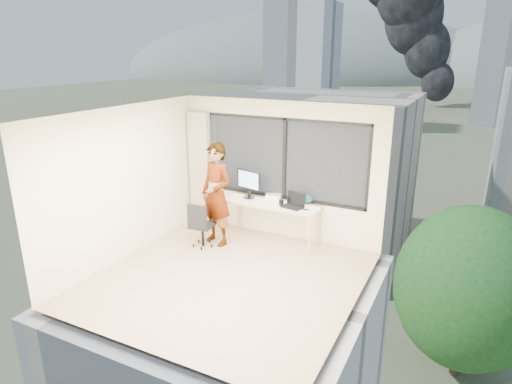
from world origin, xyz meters
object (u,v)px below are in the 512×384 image
Objects in this scene: game_console at (273,197)px; handbag at (306,199)px; chair at (202,224)px; person at (216,194)px; desk at (272,221)px; monitor at (249,184)px; laptop at (293,201)px.

handbag reaches higher than game_console.
person reaches higher than chair.
desk is 1.18m from person.
monitor reaches higher than desk.
person is 1.13m from game_console.
person is at bearing -129.37° from handbag.
handbag is at bearing 46.24° from person.
monitor is at bearing -178.59° from game_console.
laptop is 0.33m from handbag.
game_console is at bearing 160.17° from laptop.
handbag is (0.14, 0.30, -0.03)m from laptop.
chair is at bearing -105.73° from person.
handbag is at bearing 74.26° from laptop.
monitor reaches higher than handbag.
monitor is 0.53m from game_console.
chair is 1.57× the size of monitor.
chair is 1.70m from laptop.
monitor is at bearing 78.84° from person.
person is at bearing -146.56° from desk.
desk is 1.31m from chair.
handbag is (1.09, 0.17, -0.19)m from monitor.
chair is (-1.02, -0.82, 0.06)m from desk.
person reaches higher than laptop.
laptop is at bearing 22.03° from chair.
handbag is at bearing 23.35° from monitor.
handbag is at bearing -19.24° from game_console.
game_console is at bearing 62.89° from person.
person is at bearing -103.55° from monitor.
laptop reaches higher than handbag.
person reaches higher than game_console.
desk is at bearing -90.79° from game_console.
person is at bearing 51.73° from chair.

